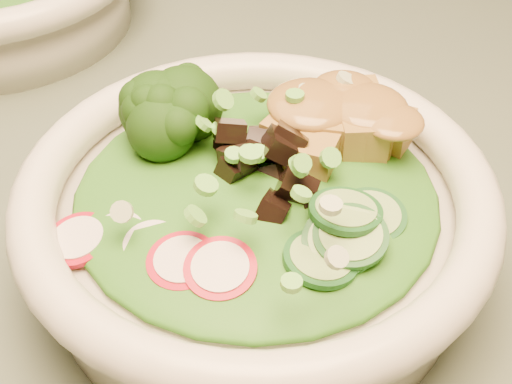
# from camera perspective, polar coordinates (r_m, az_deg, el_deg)

# --- Properties ---
(dining_table) EXTENTS (1.20, 0.80, 0.75)m
(dining_table) POSITION_cam_1_polar(r_m,az_deg,el_deg) (0.62, -14.90, -4.69)
(dining_table) COLOR black
(dining_table) RESTS_ON ground
(salad_bowl) EXTENTS (0.27, 0.27, 0.07)m
(salad_bowl) POSITION_cam_1_polar(r_m,az_deg,el_deg) (0.41, 0.00, -2.06)
(salad_bowl) COLOR silver
(salad_bowl) RESTS_ON dining_table
(lettuce_bed) EXTENTS (0.20, 0.20, 0.02)m
(lettuce_bed) POSITION_cam_1_polar(r_m,az_deg,el_deg) (0.39, 0.00, 0.11)
(lettuce_bed) COLOR #185812
(lettuce_bed) RESTS_ON salad_bowl
(broccoli_florets) EXTENTS (0.09, 0.09, 0.04)m
(broccoli_florets) POSITION_cam_1_polar(r_m,az_deg,el_deg) (0.42, -6.33, 5.58)
(broccoli_florets) COLOR black
(broccoli_florets) RESTS_ON salad_bowl
(radish_slices) EXTENTS (0.12, 0.07, 0.02)m
(radish_slices) POSITION_cam_1_polar(r_m,az_deg,el_deg) (0.36, -7.14, -4.67)
(radish_slices) COLOR #A30C1F
(radish_slices) RESTS_ON salad_bowl
(cucumber_slices) EXTENTS (0.09, 0.09, 0.04)m
(cucumber_slices) POSITION_cam_1_polar(r_m,az_deg,el_deg) (0.36, 7.35, -3.47)
(cucumber_slices) COLOR #84A35B
(cucumber_slices) RESTS_ON salad_bowl
(mushroom_heap) EXTENTS (0.09, 0.09, 0.04)m
(mushroom_heap) POSITION_cam_1_polar(r_m,az_deg,el_deg) (0.39, 1.25, 2.47)
(mushroom_heap) COLOR black
(mushroom_heap) RESTS_ON salad_bowl
(tofu_cubes) EXTENTS (0.10, 0.08, 0.04)m
(tofu_cubes) POSITION_cam_1_polar(r_m,az_deg,el_deg) (0.42, 6.19, 5.27)
(tofu_cubes) COLOR olive
(tofu_cubes) RESTS_ON salad_bowl
(peanut_sauce) EXTENTS (0.07, 0.06, 0.02)m
(peanut_sauce) POSITION_cam_1_polar(r_m,az_deg,el_deg) (0.42, 6.32, 6.71)
(peanut_sauce) COLOR brown
(peanut_sauce) RESTS_ON tofu_cubes
(scallion_garnish) EXTENTS (0.19, 0.19, 0.02)m
(scallion_garnish) POSITION_cam_1_polar(r_m,az_deg,el_deg) (0.38, 0.00, 2.81)
(scallion_garnish) COLOR #65BC42
(scallion_garnish) RESTS_ON salad_bowl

